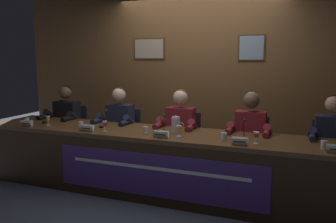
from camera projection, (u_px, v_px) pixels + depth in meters
ground_plane at (168, 193)px, 4.14m from camera, size 12.00×12.00×0.00m
wall_back_panelled at (198, 80)px, 5.12m from camera, size 5.98×0.14×2.60m
conference_table at (164, 153)px, 3.94m from camera, size 4.78×0.80×0.76m
chair_far_left at (73, 136)px, 5.24m from camera, size 0.44×0.44×0.90m
panelist_far_left at (64, 121)px, 5.01m from camera, size 0.51×0.48×1.23m
nameplate_far_left at (27, 123)px, 4.37m from camera, size 0.16×0.06×0.08m
juice_glass_far_left at (48, 119)px, 4.41m from camera, size 0.06×0.06×0.12m
water_cup_far_left at (27, 121)px, 4.51m from camera, size 0.06×0.06×0.08m
microphone_far_left at (46, 117)px, 4.61m from camera, size 0.06×0.17×0.22m
chair_left at (125, 141)px, 4.92m from camera, size 0.44×0.44×0.90m
panelist_left at (117, 125)px, 4.70m from camera, size 0.51×0.48×1.23m
nameplate_left at (86, 128)px, 4.07m from camera, size 0.19×0.06×0.08m
juice_glass_left at (105, 124)px, 4.06m from camera, size 0.06×0.06×0.12m
water_cup_left at (81, 125)px, 4.25m from camera, size 0.06×0.06×0.08m
microphone_left at (103, 121)px, 4.32m from camera, size 0.06×0.17×0.22m
chair_center at (183, 147)px, 4.61m from camera, size 0.44×0.44×0.90m
panelist_center at (179, 130)px, 4.38m from camera, size 0.51×0.48×1.23m
nameplate_center at (161, 134)px, 3.74m from camera, size 0.18×0.06×0.08m
juice_glass_center at (179, 129)px, 3.80m from camera, size 0.06×0.06×0.12m
water_cup_center at (145, 131)px, 3.94m from camera, size 0.06×0.06×0.08m
microphone_center at (162, 127)px, 3.96m from camera, size 0.06×0.17×0.22m
chair_right at (251, 153)px, 4.29m from camera, size 0.44×0.44×0.90m
panelist_right at (249, 135)px, 4.07m from camera, size 0.51×0.48×1.23m
nameplate_right at (240, 141)px, 3.42m from camera, size 0.17×0.06×0.08m
juice_glass_right at (256, 135)px, 3.48m from camera, size 0.06×0.06×0.12m
water_cup_right at (224, 137)px, 3.62m from camera, size 0.06×0.06×0.08m
microphone_right at (243, 133)px, 3.65m from camera, size 0.06×0.17×0.22m
chair_far_right at (329, 161)px, 3.98m from camera, size 0.44×0.44×0.90m
panelist_far_right at (332, 142)px, 3.75m from camera, size 0.51×0.48×1.23m
water_cup_far_right at (324, 145)px, 3.28m from camera, size 0.06×0.06×0.08m
water_pitcher_central at (176, 125)px, 3.98m from camera, size 0.15×0.10×0.21m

